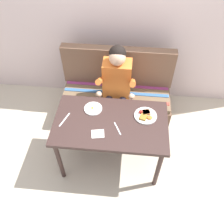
% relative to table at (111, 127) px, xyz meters
% --- Properties ---
extents(ground_plane, '(8.00, 8.00, 0.00)m').
position_rel_table_xyz_m(ground_plane, '(0.00, 0.00, -0.65)').
color(ground_plane, beige).
extents(back_wall, '(4.40, 0.10, 2.60)m').
position_rel_table_xyz_m(back_wall, '(0.00, 1.27, 0.65)').
color(back_wall, beige).
rests_on(back_wall, ground).
extents(table, '(1.20, 0.70, 0.73)m').
position_rel_table_xyz_m(table, '(0.00, 0.00, 0.00)').
color(table, '#342421').
rests_on(table, ground).
extents(couch, '(1.44, 0.56, 1.00)m').
position_rel_table_xyz_m(couch, '(0.00, 0.76, -0.32)').
color(couch, brown).
rests_on(couch, ground).
extents(person, '(0.45, 0.61, 1.21)m').
position_rel_table_xyz_m(person, '(0.01, 0.59, 0.09)').
color(person, orange).
rests_on(person, ground).
extents(plate_breakfast, '(0.24, 0.24, 0.05)m').
position_rel_table_xyz_m(plate_breakfast, '(0.36, 0.12, 0.10)').
color(plate_breakfast, white).
rests_on(plate_breakfast, table).
extents(plate_eggs, '(0.20, 0.20, 0.04)m').
position_rel_table_xyz_m(plate_eggs, '(-0.21, 0.16, 0.09)').
color(plate_eggs, white).
rests_on(plate_eggs, table).
extents(napkin, '(0.14, 0.12, 0.01)m').
position_rel_table_xyz_m(napkin, '(-0.11, -0.17, 0.09)').
color(napkin, silver).
rests_on(napkin, table).
extents(fork, '(0.09, 0.16, 0.00)m').
position_rel_table_xyz_m(fork, '(0.08, -0.08, 0.08)').
color(fork, silver).
rests_on(fork, table).
extents(knife, '(0.08, 0.19, 0.00)m').
position_rel_table_xyz_m(knife, '(-0.49, -0.02, 0.08)').
color(knife, silver).
rests_on(knife, table).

